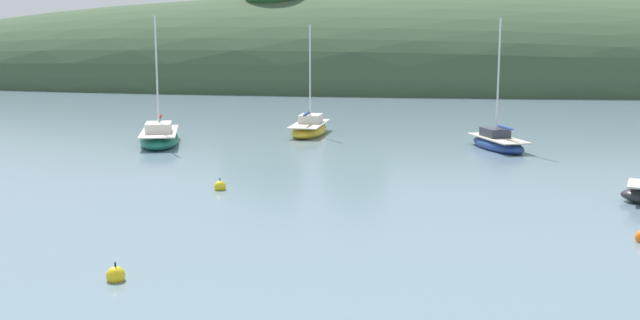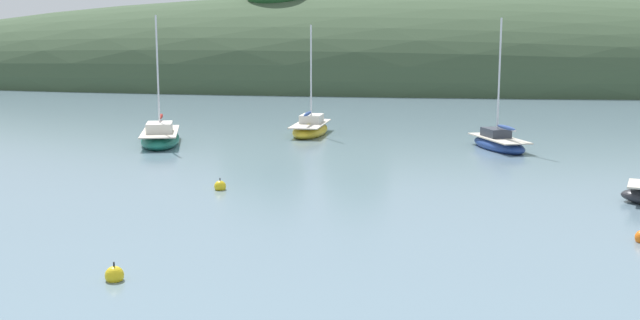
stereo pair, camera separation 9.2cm
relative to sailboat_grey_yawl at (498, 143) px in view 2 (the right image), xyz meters
The scene contains 6 objects.
far_shoreline_hill 50.36m from the sailboat_grey_yawl, 98.16° to the left, with size 150.00×36.00×25.53m.
sailboat_grey_yawl is the anchor object (origin of this frame).
sailboat_black_sloop 11.12m from the sailboat_grey_yawl, 158.12° to the left, with size 1.88×5.36×6.46m.
sailboat_red_portside 17.46m from the sailboat_grey_yawl, behind, with size 3.65×6.12×6.88m.
mooring_buoy_outer 24.67m from the sailboat_grey_yawl, 114.84° to the right, with size 0.44×0.44×0.54m.
mooring_buoy_inner 16.23m from the sailboat_grey_yawl, 132.35° to the right, with size 0.44×0.44×0.54m.
Camera 2 is at (4.10, -5.93, 5.54)m, focal length 41.64 mm.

